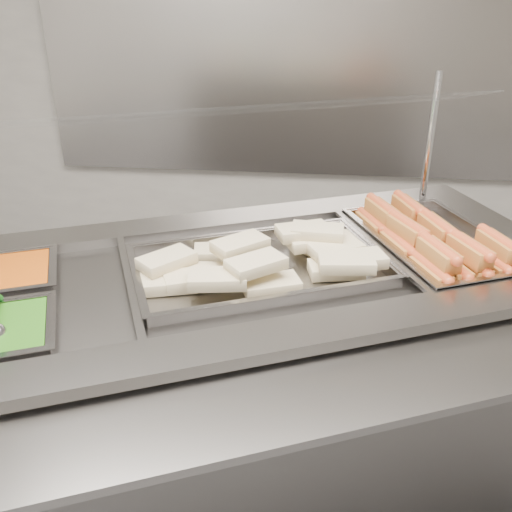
# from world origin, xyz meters

# --- Properties ---
(back_panel) EXTENTS (3.00, 0.04, 1.20)m
(back_panel) POSITION_xyz_m (0.00, 2.45, 1.20)
(back_panel) COLOR #9F9995
(back_panel) RESTS_ON ground
(steam_counter) EXTENTS (2.20, 1.61, 0.96)m
(steam_counter) POSITION_xyz_m (-0.05, 0.44, 0.48)
(steam_counter) COLOR slate
(steam_counter) RESTS_ON ground
(tray_rail) EXTENTS (1.87, 1.09, 0.06)m
(tray_rail) POSITION_xyz_m (0.16, -0.06, 0.91)
(tray_rail) COLOR gray
(tray_rail) RESTS_ON steam_counter
(sneeze_guard) EXTENTS (1.74, 0.98, 0.47)m
(sneeze_guard) POSITION_xyz_m (-0.15, 0.66, 1.35)
(sneeze_guard) COLOR silver
(sneeze_guard) RESTS_ON steam_counter
(pan_hotdogs) EXTENTS (0.57, 0.68, 0.11)m
(pan_hotdogs) POSITION_xyz_m (0.56, 0.71, 0.91)
(pan_hotdogs) COLOR gray
(pan_hotdogs) RESTS_ON steam_counter
(pan_wraps) EXTENTS (0.84, 0.68, 0.07)m
(pan_wraps) POSITION_xyz_m (0.01, 0.47, 0.93)
(pan_wraps) COLOR gray
(pan_wraps) RESTS_ON steam_counter
(hotdogs_in_buns) EXTENTS (0.47, 0.60, 0.12)m
(hotdogs_in_buns) POSITION_xyz_m (0.53, 0.68, 0.97)
(hotdogs_in_buns) COLOR #AB6324
(hotdogs_in_buns) RESTS_ON pan_hotdogs
(tortilla_wraps) EXTENTS (0.73, 0.51, 0.10)m
(tortilla_wraps) POSITION_xyz_m (0.05, 0.47, 0.98)
(tortilla_wraps) COLOR tan
(tortilla_wraps) RESTS_ON pan_wraps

